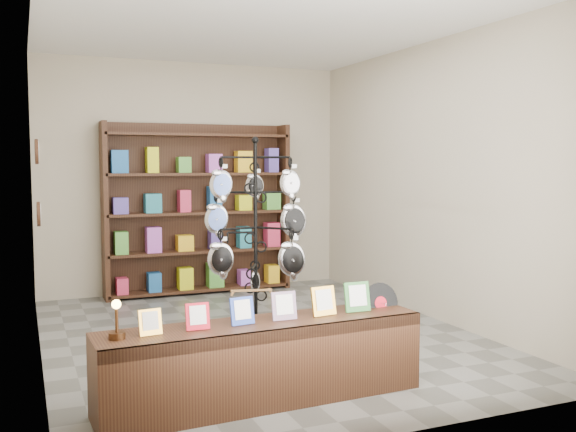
% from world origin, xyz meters
% --- Properties ---
extents(ground, '(5.00, 5.00, 0.00)m').
position_xyz_m(ground, '(0.00, 0.00, 0.00)').
color(ground, slate).
rests_on(ground, ground).
extents(room_envelope, '(5.00, 5.00, 5.00)m').
position_xyz_m(room_envelope, '(0.00, 0.00, 1.85)').
color(room_envelope, '#B2A68F').
rests_on(room_envelope, ground).
extents(display_tree, '(1.03, 1.01, 1.92)m').
position_xyz_m(display_tree, '(-0.19, -0.43, 1.11)').
color(display_tree, black).
rests_on(display_tree, ground).
extents(front_shelf, '(2.36, 0.58, 0.83)m').
position_xyz_m(front_shelf, '(-0.57, -1.66, 0.29)').
color(front_shelf, black).
rests_on(front_shelf, ground).
extents(back_shelving, '(2.42, 0.36, 2.20)m').
position_xyz_m(back_shelving, '(0.00, 2.30, 1.03)').
color(back_shelving, black).
rests_on(back_shelving, ground).
extents(wall_clocks, '(0.03, 0.24, 0.84)m').
position_xyz_m(wall_clocks, '(-1.97, 0.80, 1.50)').
color(wall_clocks, black).
rests_on(wall_clocks, ground).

